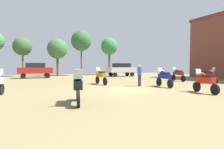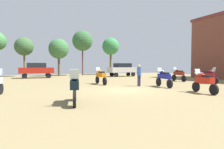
% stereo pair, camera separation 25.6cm
% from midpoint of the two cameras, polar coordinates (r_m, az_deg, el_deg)
% --- Properties ---
extents(ground_plane, '(44.00, 52.00, 0.02)m').
position_cam_midpoint_polar(ground_plane, '(12.95, 3.58, -4.67)').
color(ground_plane, olive).
extents(motorcycle_2, '(0.62, 2.15, 1.48)m').
position_cam_midpoint_polar(motorcycle_2, '(19.69, 26.06, -0.29)').
color(motorcycle_2, black).
rests_on(motorcycle_2, ground).
extents(motorcycle_3, '(0.62, 2.21, 1.49)m').
position_cam_midpoint_polar(motorcycle_3, '(21.50, 18.62, 0.08)').
color(motorcycle_3, black).
rests_on(motorcycle_3, ground).
extents(motorcycle_4, '(0.77, 2.20, 1.50)m').
position_cam_midpoint_polar(motorcycle_4, '(8.40, -10.94, -3.56)').
color(motorcycle_4, black).
rests_on(motorcycle_4, ground).
extents(motorcycle_5, '(0.62, 2.26, 1.49)m').
position_cam_midpoint_polar(motorcycle_5, '(16.90, -3.73, -0.43)').
color(motorcycle_5, black).
rests_on(motorcycle_5, ground).
extents(motorcycle_6, '(0.64, 2.20, 1.49)m').
position_cam_midpoint_polar(motorcycle_6, '(15.29, 14.70, -0.85)').
color(motorcycle_6, black).
rests_on(motorcycle_6, ground).
extents(motorcycle_8, '(0.66, 2.06, 1.44)m').
position_cam_midpoint_polar(motorcycle_8, '(12.72, 25.31, -1.81)').
color(motorcycle_8, black).
rests_on(motorcycle_8, ground).
extents(car_1, '(4.37, 1.99, 2.00)m').
position_cam_midpoint_polar(car_1, '(29.31, 2.57, 1.71)').
color(car_1, black).
rests_on(car_1, ground).
extents(car_2, '(4.33, 1.87, 2.00)m').
position_cam_midpoint_polar(car_2, '(27.37, -21.98, 1.46)').
color(car_2, black).
rests_on(car_2, ground).
extents(person_1, '(0.43, 0.43, 1.72)m').
position_cam_midpoint_polar(person_1, '(15.44, 7.68, 0.26)').
color(person_1, '#2B2743').
rests_on(person_1, ground).
extents(tree_1, '(2.77, 2.77, 5.92)m').
position_cam_midpoint_polar(tree_1, '(32.36, -25.18, 7.48)').
color(tree_1, brown).
rests_on(tree_1, ground).
extents(tree_2, '(3.40, 3.40, 7.53)m').
position_cam_midpoint_polar(tree_2, '(33.21, -9.31, 9.80)').
color(tree_2, brown).
rests_on(tree_2, ground).
extents(tree_3, '(3.08, 3.08, 6.69)m').
position_cam_midpoint_polar(tree_3, '(35.31, -1.00, 8.24)').
color(tree_3, brown).
rests_on(tree_3, ground).
extents(tree_4, '(3.14, 3.14, 5.87)m').
position_cam_midpoint_polar(tree_4, '(31.66, -16.06, 7.28)').
color(tree_4, brown).
rests_on(tree_4, ground).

